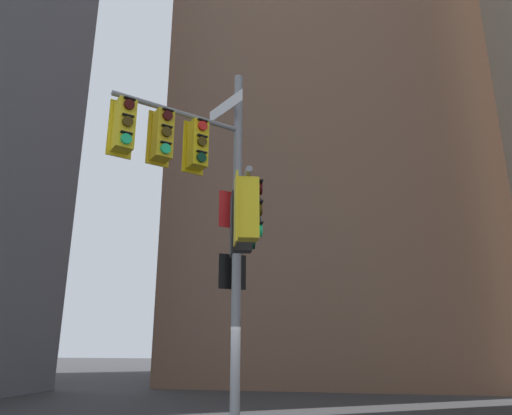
{
  "coord_description": "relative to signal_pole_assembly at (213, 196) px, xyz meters",
  "views": [
    {
      "loc": [
        2.28,
        -9.01,
        2.19
      ],
      "look_at": [
        0.33,
        0.38,
        5.02
      ],
      "focal_mm": 32.34,
      "sensor_mm": 36.0,
      "label": 1
    }
  ],
  "objects": [
    {
      "name": "signal_pole_assembly",
      "position": [
        0.0,
        0.0,
        0.0
      ],
      "size": [
        3.03,
        2.84,
        8.07
      ],
      "color": "gray",
      "rests_on": "ground"
    },
    {
      "name": "building_mid_block",
      "position": [
        1.31,
        23.85,
        21.62
      ],
      "size": [
        17.97,
        17.97,
        53.15
      ],
      "primitive_type": "cube",
      "color": "brown",
      "rests_on": "ground"
    }
  ]
}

